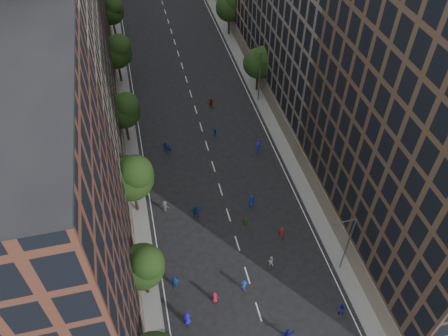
% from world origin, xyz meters
% --- Properties ---
extents(ground, '(240.00, 240.00, 0.00)m').
position_xyz_m(ground, '(0.00, 40.00, 0.00)').
color(ground, black).
rests_on(ground, ground).
extents(sidewalk_left, '(4.00, 105.00, 0.15)m').
position_xyz_m(sidewalk_left, '(-12.00, 47.50, 0.07)').
color(sidewalk_left, slate).
rests_on(sidewalk_left, ground).
extents(sidewalk_right, '(4.00, 105.00, 0.15)m').
position_xyz_m(sidewalk_right, '(12.00, 47.50, 0.07)').
color(sidewalk_right, slate).
rests_on(sidewalk_right, ground).
extents(bldg_left_a, '(14.00, 22.00, 30.00)m').
position_xyz_m(bldg_left_a, '(-19.00, 11.00, 15.00)').
color(bldg_left_a, '#542D20').
rests_on(bldg_left_a, ground).
extents(bldg_left_b, '(14.00, 26.00, 34.00)m').
position_xyz_m(bldg_left_b, '(-19.00, 35.00, 17.00)').
color(bldg_left_b, '#826C55').
rests_on(bldg_left_b, ground).
extents(bldg_left_c, '(14.00, 20.00, 28.00)m').
position_xyz_m(bldg_left_c, '(-19.00, 58.00, 14.00)').
color(bldg_left_c, '#542D20').
rests_on(bldg_left_c, ground).
extents(bldg_right_a, '(14.00, 30.00, 36.00)m').
position_xyz_m(bldg_right_a, '(19.00, 15.00, 18.00)').
color(bldg_right_a, '#453325').
rests_on(bldg_right_a, ground).
extents(bldg_right_b, '(14.00, 28.00, 33.00)m').
position_xyz_m(bldg_right_b, '(19.00, 44.00, 16.50)').
color(bldg_right_b, '#625A51').
rests_on(bldg_right_b, ground).
extents(tree_left_1, '(4.80, 4.80, 8.21)m').
position_xyz_m(tree_left_1, '(-11.02, 13.86, 5.55)').
color(tree_left_1, black).
rests_on(tree_left_1, ground).
extents(tree_left_2, '(5.60, 5.60, 9.45)m').
position_xyz_m(tree_left_2, '(-10.99, 25.83, 6.36)').
color(tree_left_2, black).
rests_on(tree_left_2, ground).
extents(tree_left_3, '(5.00, 5.00, 8.58)m').
position_xyz_m(tree_left_3, '(-11.02, 39.85, 5.82)').
color(tree_left_3, black).
rests_on(tree_left_3, ground).
extents(tree_left_4, '(5.40, 5.40, 9.08)m').
position_xyz_m(tree_left_4, '(-11.00, 55.84, 6.10)').
color(tree_left_4, black).
rests_on(tree_left_4, ground).
extents(tree_left_5, '(4.80, 4.80, 8.33)m').
position_xyz_m(tree_left_5, '(-11.02, 71.86, 5.68)').
color(tree_left_5, black).
rests_on(tree_left_5, ground).
extents(tree_right_a, '(5.00, 5.00, 8.39)m').
position_xyz_m(tree_right_a, '(11.38, 47.85, 5.63)').
color(tree_right_a, black).
rests_on(tree_right_a, ground).
extents(tree_right_b, '(5.20, 5.20, 8.83)m').
position_xyz_m(tree_right_b, '(11.39, 67.85, 5.96)').
color(tree_right_b, black).
rests_on(tree_right_b, ground).
extents(streetlamp_near, '(2.64, 0.22, 9.06)m').
position_xyz_m(streetlamp_near, '(10.37, 12.00, 5.17)').
color(streetlamp_near, '#595B60').
rests_on(streetlamp_near, ground).
extents(streetlamp_far, '(2.64, 0.22, 9.06)m').
position_xyz_m(streetlamp_far, '(10.37, 45.00, 5.17)').
color(streetlamp_far, '#595B60').
rests_on(streetlamp_far, ground).
extents(skater_0, '(1.07, 0.86, 1.91)m').
position_xyz_m(skater_0, '(-7.55, 9.52, 0.96)').
color(skater_0, '#1A17BC').
rests_on(skater_0, ground).
extents(skater_2, '(0.84, 0.68, 1.64)m').
position_xyz_m(skater_2, '(8.31, 6.89, 0.82)').
color(skater_2, '#111690').
rests_on(skater_2, ground).
extents(skater_3, '(1.12, 0.91, 1.52)m').
position_xyz_m(skater_3, '(-0.86, 11.95, 0.76)').
color(skater_3, '#143AA8').
rests_on(skater_3, ground).
extents(skater_4, '(1.20, 0.78, 1.90)m').
position_xyz_m(skater_4, '(-8.10, 13.97, 0.95)').
color(skater_4, blue).
rests_on(skater_4, ground).
extents(skater_5, '(1.49, 0.77, 1.54)m').
position_xyz_m(skater_5, '(2.01, 5.66, 0.77)').
color(skater_5, '#16118D').
rests_on(skater_5, ground).
extents(skater_6, '(0.93, 0.77, 1.63)m').
position_xyz_m(skater_6, '(-4.28, 11.28, 0.81)').
color(skater_6, '#AC1C2F').
rests_on(skater_6, ground).
extents(skater_7, '(0.71, 0.56, 1.71)m').
position_xyz_m(skater_7, '(5.45, 17.78, 0.86)').
color(skater_7, '#A61B21').
rests_on(skater_7, ground).
extents(skater_8, '(0.90, 0.82, 1.52)m').
position_xyz_m(skater_8, '(2.95, 14.24, 0.76)').
color(skater_8, silver).
rests_on(skater_8, ground).
extents(skater_9, '(1.30, 1.07, 1.76)m').
position_xyz_m(skater_9, '(-7.75, 25.01, 0.88)').
color(skater_9, '#48474D').
rests_on(skater_9, ground).
extents(skater_10, '(1.04, 0.63, 1.66)m').
position_xyz_m(skater_10, '(1.61, 20.22, 0.83)').
color(skater_10, '#206C21').
rests_on(skater_10, ground).
extents(skater_11, '(1.75, 1.13, 1.81)m').
position_xyz_m(skater_11, '(-4.03, 23.29, 0.90)').
color(skater_11, '#13389F').
rests_on(skater_11, ground).
extents(skater_12, '(1.01, 0.84, 1.77)m').
position_xyz_m(skater_12, '(3.25, 23.33, 0.89)').
color(skater_12, '#13249A').
rests_on(skater_12, ground).
extents(skater_13, '(0.65, 0.53, 1.54)m').
position_xyz_m(skater_13, '(-5.61, 35.92, 0.77)').
color(skater_13, navy).
rests_on(skater_13, ground).
extents(skater_14, '(0.94, 0.82, 1.66)m').
position_xyz_m(skater_14, '(1.51, 37.62, 0.83)').
color(skater_14, '#173EBD').
rests_on(skater_14, ground).
extents(skater_15, '(1.42, 1.12, 1.92)m').
position_xyz_m(skater_15, '(6.89, 32.86, 0.96)').
color(skater_15, '#2016B4').
rests_on(skater_15, ground).
extents(skater_16, '(1.12, 0.79, 1.77)m').
position_xyz_m(skater_16, '(-6.07, 36.07, 0.88)').
color(skater_16, '#122396').
rests_on(skater_16, ground).
extents(skater_17, '(1.53, 0.81, 1.57)m').
position_xyz_m(skater_17, '(2.60, 45.20, 0.79)').
color(skater_17, maroon).
rests_on(skater_17, ground).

